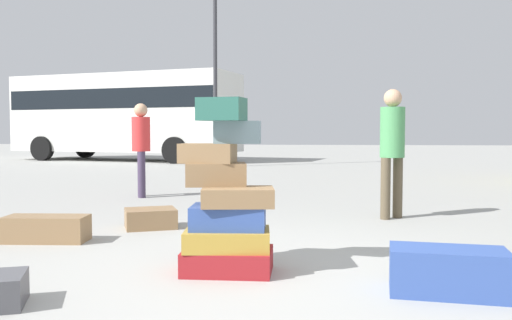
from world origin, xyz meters
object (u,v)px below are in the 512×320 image
(parked_bus, at_px, (125,111))
(lamp_post, at_px, (215,40))
(person_bearded_onlooker, at_px, (141,142))
(suitcase_tower, at_px, (226,207))
(suitcase_navy_foreground_near, at_px, (448,272))
(suitcase_brown_foreground_far, at_px, (46,229))
(suitcase_brown_white_trunk, at_px, (151,218))
(person_tourist_with_camera, at_px, (392,142))

(parked_bus, distance_m, lamp_post, 5.63)
(parked_bus, bearing_deg, person_bearded_onlooker, -54.98)
(suitcase_tower, relative_size, parked_bus, 0.15)
(suitcase_navy_foreground_near, height_order, parked_bus, parked_bus)
(suitcase_tower, distance_m, suitcase_brown_foreground_far, 2.17)
(suitcase_navy_foreground_near, xyz_separation_m, person_bearded_onlooker, (-3.73, 4.95, 0.76))
(suitcase_tower, height_order, lamp_post, lamp_post)
(suitcase_tower, relative_size, suitcase_brown_foreground_far, 1.68)
(parked_bus, xyz_separation_m, lamp_post, (4.06, -3.35, 1.99))
(lamp_post, bearing_deg, suitcase_brown_foreground_far, -87.80)
(suitcase_tower, bearing_deg, lamp_post, 101.06)
(suitcase_brown_white_trunk, bearing_deg, parked_bus, 87.48)
(suitcase_brown_foreground_far, xyz_separation_m, lamp_post, (-0.43, 11.23, 3.70))
(person_bearded_onlooker, xyz_separation_m, lamp_post, (-0.20, 7.62, 2.91))
(suitcase_tower, height_order, suitcase_brown_white_trunk, suitcase_tower)
(suitcase_tower, xyz_separation_m, parked_bus, (-6.43, 15.48, 1.33))
(suitcase_tower, relative_size, lamp_post, 0.23)
(suitcase_tower, height_order, suitcase_brown_foreground_far, suitcase_tower)
(suitcase_navy_foreground_near, bearing_deg, suitcase_tower, 171.00)
(suitcase_navy_foreground_near, distance_m, parked_bus, 17.89)
(suitcase_navy_foreground_near, xyz_separation_m, person_tourist_with_camera, (0.06, 3.15, 0.80))
(suitcase_brown_white_trunk, xyz_separation_m, lamp_post, (-1.22, 10.38, 3.72))
(parked_bus, bearing_deg, person_tourist_with_camera, -43.97)
(suitcase_brown_white_trunk, distance_m, suitcase_brown_foreground_far, 1.16)
(suitcase_tower, bearing_deg, suitcase_navy_foreground_near, -15.80)
(suitcase_brown_white_trunk, bearing_deg, suitcase_brown_foreground_far, -156.33)
(parked_bus, bearing_deg, suitcase_brown_white_trunk, -55.17)
(suitcase_brown_white_trunk, distance_m, parked_bus, 14.81)
(suitcase_brown_white_trunk, xyz_separation_m, parked_bus, (-5.28, 13.73, 1.72))
(lamp_post, bearing_deg, person_tourist_with_camera, -67.05)
(suitcase_brown_white_trunk, height_order, person_bearded_onlooker, person_bearded_onlooker)
(lamp_post, bearing_deg, suitcase_tower, -78.94)
(suitcase_navy_foreground_near, bearing_deg, person_bearded_onlooker, 133.80)
(person_tourist_with_camera, bearing_deg, lamp_post, -107.64)
(suitcase_brown_white_trunk, relative_size, suitcase_brown_foreground_far, 0.69)
(parked_bus, relative_size, lamp_post, 1.53)
(suitcase_navy_foreground_near, bearing_deg, suitcase_brown_foreground_far, 165.88)
(suitcase_navy_foreground_near, bearing_deg, suitcase_brown_white_trunk, 147.93)
(person_bearded_onlooker, bearing_deg, suitcase_navy_foreground_near, 16.43)
(suitcase_brown_foreground_far, distance_m, person_bearded_onlooker, 3.71)
(suitcase_brown_foreground_far, height_order, parked_bus, parked_bus)
(suitcase_tower, distance_m, suitcase_navy_foreground_near, 1.65)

